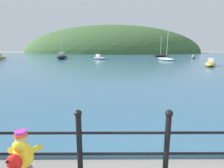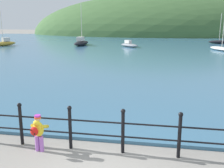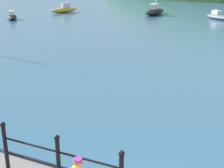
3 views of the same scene
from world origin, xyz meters
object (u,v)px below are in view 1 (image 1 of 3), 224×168
object	(u,v)px
boat_white_sailboat	(62,57)
boat_twin_mast	(193,57)
boat_far_left	(210,63)
boat_nearest_quay	(166,59)
boat_blue_hull	(99,58)
boat_mid_harbor	(161,56)
child_in_coat	(22,157)

from	to	relation	value
boat_white_sailboat	boat_twin_mast	size ratio (longest dim) A/B	2.23
boat_far_left	boat_twin_mast	world-z (taller)	boat_far_left
boat_nearest_quay	boat_twin_mast	world-z (taller)	boat_nearest_quay
boat_white_sailboat	boat_blue_hull	bearing A→B (deg)	-8.34
boat_far_left	boat_mid_harbor	distance (m)	18.76
boat_far_left	boat_blue_hull	distance (m)	17.22
boat_mid_harbor	boat_blue_hull	distance (m)	15.02
boat_twin_mast	boat_white_sailboat	bearing A→B (deg)	-176.75
boat_nearest_quay	boat_mid_harbor	bearing A→B (deg)	78.36
boat_twin_mast	boat_mid_harbor	xyz separation A→B (m)	(-4.58, 5.28, -0.07)
boat_white_sailboat	boat_mid_harbor	xyz separation A→B (m)	(19.69, 6.66, -0.13)
boat_white_sailboat	boat_blue_hull	size ratio (longest dim) A/B	1.91
boat_blue_hull	boat_nearest_quay	bearing A→B (deg)	-11.54
boat_white_sailboat	boat_blue_hull	distance (m)	6.84
boat_nearest_quay	boat_mid_harbor	size ratio (longest dim) A/B	1.04
boat_mid_harbor	boat_white_sailboat	bearing A→B (deg)	-161.32
boat_mid_harbor	boat_blue_hull	size ratio (longest dim) A/B	1.50
boat_far_left	boat_white_sailboat	bearing A→B (deg)	148.71
boat_twin_mast	boat_blue_hull	size ratio (longest dim) A/B	0.86
boat_nearest_quay	boat_blue_hull	size ratio (longest dim) A/B	1.56
boat_nearest_quay	boat_twin_mast	bearing A→B (deg)	34.80
boat_far_left	boat_blue_hull	size ratio (longest dim) A/B	1.21
child_in_coat	boat_white_sailboat	bearing A→B (deg)	104.37
boat_far_left	boat_mid_harbor	world-z (taller)	boat_mid_harbor
boat_far_left	boat_mid_harbor	bearing A→B (deg)	90.70
boat_far_left	boat_mid_harbor	size ratio (longest dim) A/B	0.80
child_in_coat	boat_nearest_quay	xyz separation A→B (m)	(10.13, 26.16, -0.29)
boat_mid_harbor	child_in_coat	bearing A→B (deg)	-108.66
boat_nearest_quay	boat_blue_hull	distance (m)	11.12
child_in_coat	boat_blue_hull	bearing A→B (deg)	91.54
boat_white_sailboat	boat_far_left	size ratio (longest dim) A/B	1.58
child_in_coat	boat_nearest_quay	bearing A→B (deg)	68.83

